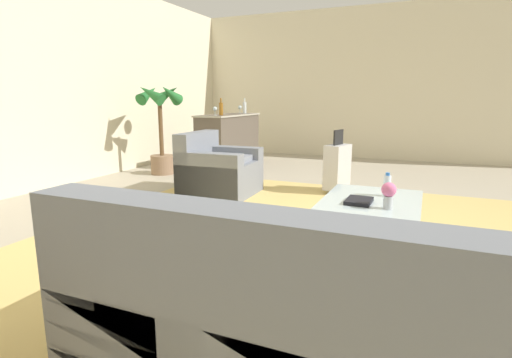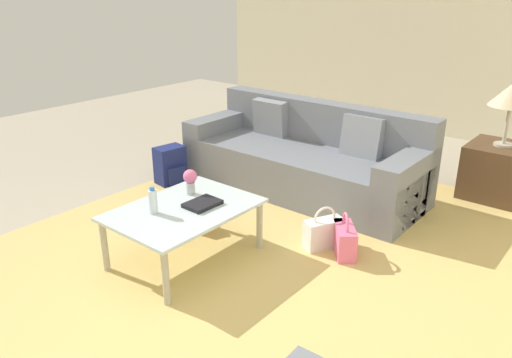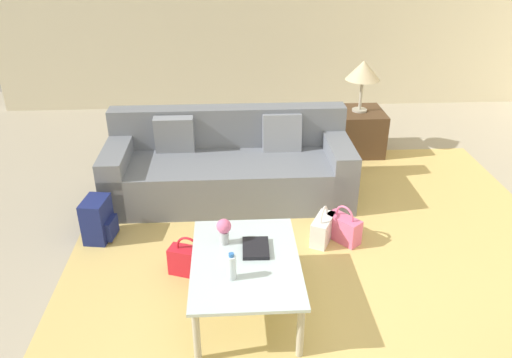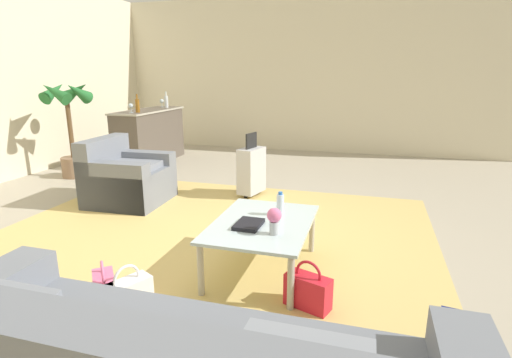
{
  "view_description": "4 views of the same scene",
  "coord_description": "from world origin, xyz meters",
  "px_view_note": "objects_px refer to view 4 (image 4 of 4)",
  "views": [
    {
      "loc": [
        -3.69,
        -0.88,
        1.26
      ],
      "look_at": [
        -0.78,
        0.37,
        0.62
      ],
      "focal_mm": 28.0,
      "sensor_mm": 36.0,
      "label": 1
    },
    {
      "loc": [
        1.88,
        2.07,
        2.0
      ],
      "look_at": [
        -0.81,
        -0.13,
        0.63
      ],
      "focal_mm": 35.0,
      "sensor_mm": 36.0,
      "label": 2
    },
    {
      "loc": [
        2.5,
        -0.59,
        2.58
      ],
      "look_at": [
        -0.38,
        -0.43,
        1.1
      ],
      "focal_mm": 35.0,
      "sensor_mm": 36.0,
      "label": 3
    },
    {
      "loc": [
        -3.33,
        -1.3,
        1.6
      ],
      "look_at": [
        -0.05,
        -0.34,
        0.69
      ],
      "focal_mm": 28.0,
      "sensor_mm": 36.0,
      "label": 4
    }
  ],
  "objects_px": {
    "wine_glass_leftmost": "(131,106)",
    "suitcase_silver": "(251,170)",
    "wine_bottle_amber": "(137,105)",
    "bar_console": "(150,135)",
    "wine_glass_left_of_centre": "(162,101)",
    "coffee_table_book": "(249,224)",
    "water_bottle": "(280,204)",
    "coffee_table": "(262,228)",
    "flower_vase": "(274,219)",
    "handbag_white": "(128,296)",
    "handbag_pink": "(105,292)",
    "armchair": "(125,180)",
    "potted_palm": "(69,122)",
    "wine_bottle_clear": "(166,101)",
    "handbag_red": "(308,291)"
  },
  "relations": [
    {
      "from": "wine_glass_leftmost",
      "to": "suitcase_silver",
      "type": "distance_m",
      "value": 2.64
    },
    {
      "from": "wine_bottle_amber",
      "to": "bar_console",
      "type": "bearing_deg",
      "value": 12.25
    },
    {
      "from": "wine_glass_leftmost",
      "to": "wine_glass_left_of_centre",
      "type": "xyz_separation_m",
      "value": [
        1.14,
        0.06,
        0.0
      ]
    },
    {
      "from": "coffee_table_book",
      "to": "wine_bottle_amber",
      "type": "relative_size",
      "value": 0.87
    },
    {
      "from": "water_bottle",
      "to": "coffee_table",
      "type": "bearing_deg",
      "value": 153.43
    },
    {
      "from": "coffee_table_book",
      "to": "flower_vase",
      "type": "xyz_separation_m",
      "value": [
        -0.1,
        -0.23,
        0.11
      ]
    },
    {
      "from": "wine_glass_left_of_centre",
      "to": "handbag_white",
      "type": "xyz_separation_m",
      "value": [
        -4.91,
        -2.41,
        -0.94
      ]
    },
    {
      "from": "handbag_white",
      "to": "handbag_pink",
      "type": "distance_m",
      "value": 0.19
    },
    {
      "from": "armchair",
      "to": "water_bottle",
      "type": "bearing_deg",
      "value": -115.85
    },
    {
      "from": "wine_glass_leftmost",
      "to": "suitcase_silver",
      "type": "height_order",
      "value": "wine_glass_leftmost"
    },
    {
      "from": "bar_console",
      "to": "potted_palm",
      "type": "xyz_separation_m",
      "value": [
        -1.3,
        0.6,
        0.37
      ]
    },
    {
      "from": "flower_vase",
      "to": "wine_glass_left_of_centre",
      "type": "xyz_separation_m",
      "value": [
        4.29,
        3.29,
        0.51
      ]
    },
    {
      "from": "flower_vase",
      "to": "bar_console",
      "type": "relative_size",
      "value": 0.12
    },
    {
      "from": "water_bottle",
      "to": "potted_palm",
      "type": "distance_m",
      "value": 4.31
    },
    {
      "from": "armchair",
      "to": "wine_bottle_clear",
      "type": "height_order",
      "value": "wine_bottle_clear"
    },
    {
      "from": "coffee_table_book",
      "to": "suitcase_silver",
      "type": "bearing_deg",
      "value": 17.97
    },
    {
      "from": "water_bottle",
      "to": "wine_bottle_clear",
      "type": "bearing_deg",
      "value": 39.22
    },
    {
      "from": "bar_console",
      "to": "handbag_red",
      "type": "relative_size",
      "value": 4.68
    },
    {
      "from": "armchair",
      "to": "water_bottle",
      "type": "relative_size",
      "value": 4.54
    },
    {
      "from": "armchair",
      "to": "potted_palm",
      "type": "bearing_deg",
      "value": 59.54
    },
    {
      "from": "suitcase_silver",
      "to": "handbag_pink",
      "type": "xyz_separation_m",
      "value": [
        -2.84,
        0.21,
        -0.23
      ]
    },
    {
      "from": "coffee_table",
      "to": "wine_bottle_clear",
      "type": "relative_size",
      "value": 3.59
    },
    {
      "from": "wine_glass_leftmost",
      "to": "wine_bottle_amber",
      "type": "distance_m",
      "value": 0.11
    },
    {
      "from": "bar_console",
      "to": "potted_palm",
      "type": "distance_m",
      "value": 1.48
    },
    {
      "from": "armchair",
      "to": "handbag_red",
      "type": "height_order",
      "value": "armchair"
    },
    {
      "from": "handbag_pink",
      "to": "potted_palm",
      "type": "xyz_separation_m",
      "value": [
        3.04,
        2.79,
        0.73
      ]
    },
    {
      "from": "armchair",
      "to": "wine_glass_leftmost",
      "type": "bearing_deg",
      "value": 29.08
    },
    {
      "from": "wine_bottle_amber",
      "to": "handbag_white",
      "type": "distance_m",
      "value": 4.56
    },
    {
      "from": "bar_console",
      "to": "handbag_pink",
      "type": "relative_size",
      "value": 4.68
    },
    {
      "from": "coffee_table",
      "to": "potted_palm",
      "type": "height_order",
      "value": "potted_palm"
    },
    {
      "from": "coffee_table",
      "to": "wine_bottle_clear",
      "type": "height_order",
      "value": "wine_bottle_clear"
    },
    {
      "from": "handbag_white",
      "to": "wine_glass_leftmost",
      "type": "bearing_deg",
      "value": 31.96
    },
    {
      "from": "flower_vase",
      "to": "handbag_pink",
      "type": "height_order",
      "value": "flower_vase"
    },
    {
      "from": "flower_vase",
      "to": "suitcase_silver",
      "type": "height_order",
      "value": "suitcase_silver"
    },
    {
      "from": "wine_glass_left_of_centre",
      "to": "handbag_red",
      "type": "height_order",
      "value": "wine_glass_left_of_centre"
    },
    {
      "from": "handbag_white",
      "to": "coffee_table_book",
      "type": "bearing_deg",
      "value": -41.93
    },
    {
      "from": "armchair",
      "to": "coffee_table_book",
      "type": "xyz_separation_m",
      "value": [
        -1.42,
        -2.09,
        0.16
      ]
    },
    {
      "from": "wine_glass_left_of_centre",
      "to": "handbag_red",
      "type": "distance_m",
      "value": 5.83
    },
    {
      "from": "armchair",
      "to": "coffee_table",
      "type": "bearing_deg",
      "value": -120.93
    },
    {
      "from": "coffee_table",
      "to": "coffee_table_book",
      "type": "distance_m",
      "value": 0.16
    },
    {
      "from": "bar_console",
      "to": "suitcase_silver",
      "type": "height_order",
      "value": "bar_console"
    },
    {
      "from": "water_bottle",
      "to": "wine_glass_left_of_centre",
      "type": "height_order",
      "value": "wine_glass_left_of_centre"
    },
    {
      "from": "wine_glass_left_of_centre",
      "to": "flower_vase",
      "type": "bearing_deg",
      "value": -142.57
    },
    {
      "from": "suitcase_silver",
      "to": "wine_bottle_amber",
      "type": "bearing_deg",
      "value": 66.39
    },
    {
      "from": "coffee_table_book",
      "to": "suitcase_silver",
      "type": "height_order",
      "value": "suitcase_silver"
    },
    {
      "from": "water_bottle",
      "to": "suitcase_silver",
      "type": "distance_m",
      "value": 1.98
    },
    {
      "from": "coffee_table",
      "to": "wine_glass_left_of_centre",
      "type": "bearing_deg",
      "value": 37.59
    },
    {
      "from": "armchair",
      "to": "suitcase_silver",
      "type": "bearing_deg",
      "value": -64.39
    },
    {
      "from": "wine_glass_left_of_centre",
      "to": "handbag_pink",
      "type": "height_order",
      "value": "wine_glass_left_of_centre"
    },
    {
      "from": "handbag_pink",
      "to": "potted_palm",
      "type": "relative_size",
      "value": 0.23
    }
  ]
}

